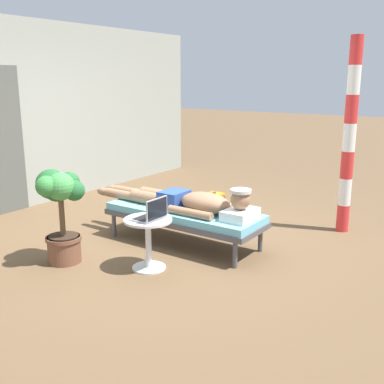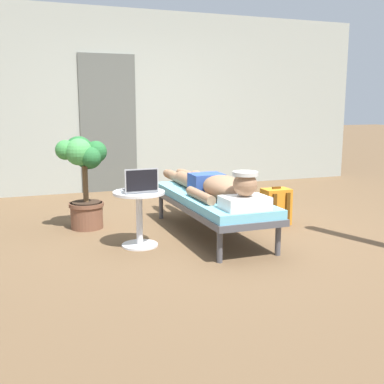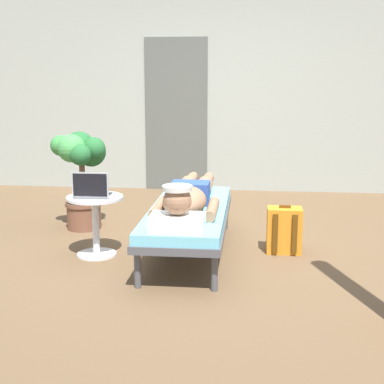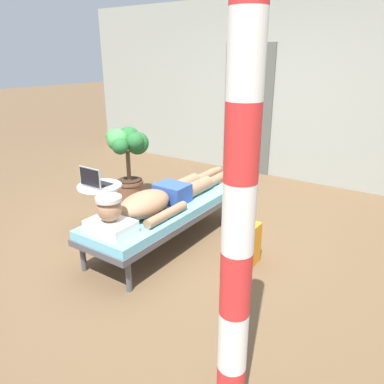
{
  "view_description": "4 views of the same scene",
  "coord_description": "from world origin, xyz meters",
  "px_view_note": "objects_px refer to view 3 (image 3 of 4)",
  "views": [
    {
      "loc": [
        -4.14,
        -3.15,
        1.87
      ],
      "look_at": [
        -0.04,
        -0.3,
        0.63
      ],
      "focal_mm": 43.26,
      "sensor_mm": 36.0,
      "label": 1
    },
    {
      "loc": [
        -1.88,
        -4.52,
        1.32
      ],
      "look_at": [
        -0.24,
        -0.17,
        0.45
      ],
      "focal_mm": 44.52,
      "sensor_mm": 36.0,
      "label": 2
    },
    {
      "loc": [
        0.49,
        -4.74,
        1.5
      ],
      "look_at": [
        -0.01,
        -0.07,
        0.53
      ],
      "focal_mm": 51.26,
      "sensor_mm": 36.0,
      "label": 3
    },
    {
      "loc": [
        2.16,
        -2.88,
        1.85
      ],
      "look_at": [
        0.14,
        0.08,
        0.52
      ],
      "focal_mm": 34.58,
      "sensor_mm": 36.0,
      "label": 4
    }
  ],
  "objects_px": {
    "backpack": "(284,230)",
    "potted_plant": "(82,166)",
    "laptop": "(93,191)",
    "lounge_chair": "(189,215)",
    "side_table": "(95,215)",
    "person_reclining": "(188,197)"
  },
  "relations": [
    {
      "from": "lounge_chair",
      "to": "potted_plant",
      "type": "bearing_deg",
      "value": 148.41
    },
    {
      "from": "laptop",
      "to": "backpack",
      "type": "height_order",
      "value": "laptop"
    },
    {
      "from": "side_table",
      "to": "potted_plant",
      "type": "xyz_separation_m",
      "value": [
        -0.37,
        0.85,
        0.28
      ]
    },
    {
      "from": "lounge_chair",
      "to": "person_reclining",
      "type": "distance_m",
      "value": 0.18
    },
    {
      "from": "lounge_chair",
      "to": "side_table",
      "type": "distance_m",
      "value": 0.8
    },
    {
      "from": "side_table",
      "to": "potted_plant",
      "type": "distance_m",
      "value": 0.97
    },
    {
      "from": "side_table",
      "to": "backpack",
      "type": "relative_size",
      "value": 1.23
    },
    {
      "from": "laptop",
      "to": "potted_plant",
      "type": "bearing_deg",
      "value": 112.42
    },
    {
      "from": "lounge_chair",
      "to": "laptop",
      "type": "relative_size",
      "value": 6.05
    },
    {
      "from": "backpack",
      "to": "potted_plant",
      "type": "bearing_deg",
      "value": 163.73
    },
    {
      "from": "person_reclining",
      "to": "laptop",
      "type": "relative_size",
      "value": 7.0
    },
    {
      "from": "lounge_chair",
      "to": "person_reclining",
      "type": "bearing_deg",
      "value": -90.0
    },
    {
      "from": "person_reclining",
      "to": "potted_plant",
      "type": "xyz_separation_m",
      "value": [
        -1.16,
        0.78,
        0.12
      ]
    },
    {
      "from": "side_table",
      "to": "backpack",
      "type": "height_order",
      "value": "side_table"
    },
    {
      "from": "laptop",
      "to": "potted_plant",
      "type": "relative_size",
      "value": 0.32
    },
    {
      "from": "person_reclining",
      "to": "laptop",
      "type": "height_order",
      "value": "laptop"
    },
    {
      "from": "side_table",
      "to": "person_reclining",
      "type": "bearing_deg",
      "value": 5.31
    },
    {
      "from": "laptop",
      "to": "lounge_chair",
      "type": "bearing_deg",
      "value": 13.27
    },
    {
      "from": "side_table",
      "to": "laptop",
      "type": "relative_size",
      "value": 1.69
    },
    {
      "from": "side_table",
      "to": "potted_plant",
      "type": "height_order",
      "value": "potted_plant"
    },
    {
      "from": "lounge_chair",
      "to": "backpack",
      "type": "distance_m",
      "value": 0.85
    },
    {
      "from": "lounge_chair",
      "to": "laptop",
      "type": "bearing_deg",
      "value": -166.73
    }
  ]
}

